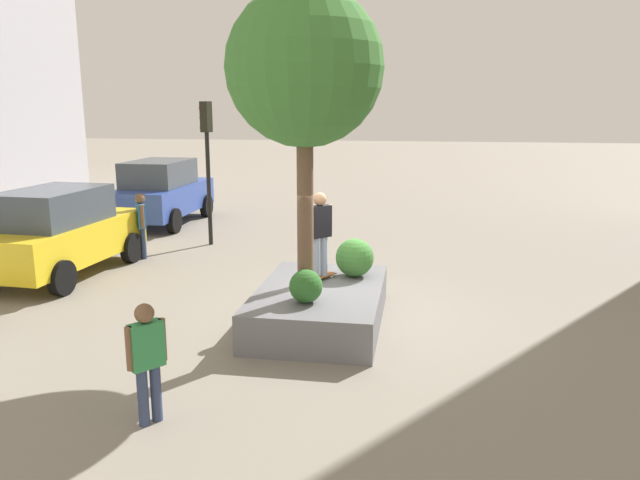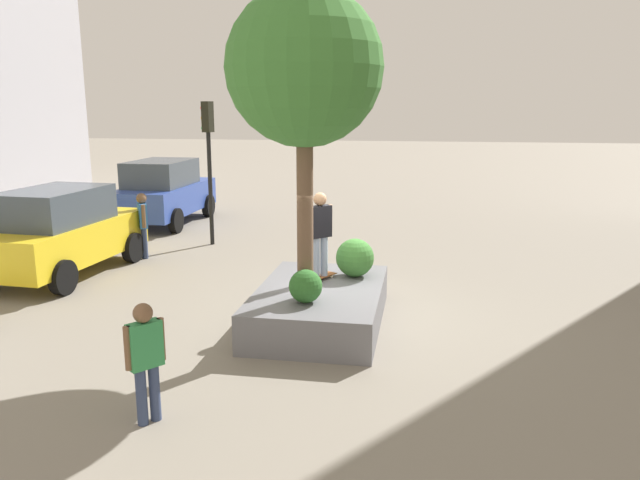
% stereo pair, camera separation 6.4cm
% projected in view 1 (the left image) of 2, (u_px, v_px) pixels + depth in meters
% --- Properties ---
extents(ground_plane, '(120.00, 120.00, 0.00)m').
position_uv_depth(ground_plane, '(340.00, 316.00, 11.82)').
color(ground_plane, gray).
extents(planter_ledge, '(3.57, 2.25, 0.69)m').
position_uv_depth(planter_ledge, '(320.00, 306.00, 11.33)').
color(planter_ledge, slate).
rests_on(planter_ledge, ground).
extents(plaza_tree, '(2.58, 2.58, 5.17)m').
position_uv_depth(plaza_tree, '(304.00, 69.00, 9.85)').
color(plaza_tree, brown).
rests_on(plaza_tree, planter_ledge).
extents(boxwood_shrub, '(0.57, 0.57, 0.57)m').
position_uv_depth(boxwood_shrub, '(306.00, 286.00, 10.36)').
color(boxwood_shrub, '#2D6628').
rests_on(boxwood_shrub, planter_ledge).
extents(hedge_clump, '(0.75, 0.75, 0.75)m').
position_uv_depth(hedge_clump, '(355.00, 258.00, 11.94)').
color(hedge_clump, '#3D7A33').
rests_on(hedge_clump, planter_ledge).
extents(skateboard, '(0.80, 0.57, 0.07)m').
position_uv_depth(skateboard, '(320.00, 277.00, 11.75)').
color(skateboard, brown).
rests_on(skateboard, planter_ledge).
extents(skateboarder, '(0.44, 0.44, 1.62)m').
position_uv_depth(skateboarder, '(320.00, 228.00, 11.54)').
color(skateboarder, '#8C9EB7').
rests_on(skateboarder, skateboard).
extents(taxi_cab, '(4.61, 2.32, 2.10)m').
position_uv_depth(taxi_cab, '(60.00, 232.00, 14.39)').
color(taxi_cab, gold).
rests_on(taxi_cab, ground).
extents(sedan_parked, '(4.69, 2.21, 2.18)m').
position_uv_depth(sedan_parked, '(162.00, 192.00, 20.78)').
color(sedan_parked, '#2D479E').
rests_on(sedan_parked, ground).
extents(traffic_light_corner, '(0.33, 0.37, 4.09)m').
position_uv_depth(traffic_light_corner, '(207.00, 148.00, 17.30)').
color(traffic_light_corner, black).
rests_on(traffic_light_corner, ground).
extents(pedestrian_crossing, '(0.51, 0.42, 1.73)m').
position_uv_depth(pedestrian_crossing, '(141.00, 221.00, 16.09)').
color(pedestrian_crossing, navy).
rests_on(pedestrian_crossing, ground).
extents(passerby_with_bag, '(0.45, 0.41, 1.59)m').
position_uv_depth(passerby_with_bag, '(147.00, 355.00, 7.64)').
color(passerby_with_bag, navy).
rests_on(passerby_with_bag, ground).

